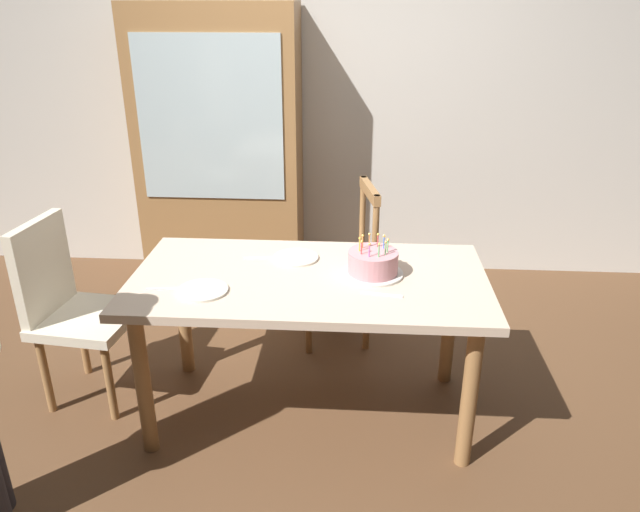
# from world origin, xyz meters

# --- Properties ---
(ground) EXTENTS (6.40, 6.40, 0.00)m
(ground) POSITION_xyz_m (0.00, 0.00, 0.00)
(ground) COLOR brown
(back_wall) EXTENTS (6.40, 0.10, 2.60)m
(back_wall) POSITION_xyz_m (0.00, 1.85, 1.30)
(back_wall) COLOR beige
(back_wall) RESTS_ON ground
(dining_table) EXTENTS (1.62, 0.84, 0.75)m
(dining_table) POSITION_xyz_m (0.00, 0.00, 0.65)
(dining_table) COLOR beige
(dining_table) RESTS_ON ground
(birthday_cake) EXTENTS (0.28, 0.28, 0.18)m
(birthday_cake) POSITION_xyz_m (0.29, 0.03, 0.81)
(birthday_cake) COLOR silver
(birthday_cake) RESTS_ON dining_table
(plate_near_celebrant) EXTENTS (0.22, 0.22, 0.01)m
(plate_near_celebrant) POSITION_xyz_m (-0.45, -0.19, 0.76)
(plate_near_celebrant) COLOR silver
(plate_near_celebrant) RESTS_ON dining_table
(plate_far_side) EXTENTS (0.22, 0.22, 0.01)m
(plate_far_side) POSITION_xyz_m (-0.08, 0.19, 0.76)
(plate_far_side) COLOR silver
(plate_far_side) RESTS_ON dining_table
(fork_near_celebrant) EXTENTS (0.18, 0.04, 0.01)m
(fork_near_celebrant) POSITION_xyz_m (-0.61, -0.18, 0.75)
(fork_near_celebrant) COLOR silver
(fork_near_celebrant) RESTS_ON dining_table
(fork_far_side) EXTENTS (0.18, 0.03, 0.01)m
(fork_far_side) POSITION_xyz_m (-0.24, 0.18, 0.75)
(fork_far_side) COLOR silver
(fork_far_side) RESTS_ON dining_table
(fork_near_guest) EXTENTS (0.18, 0.04, 0.01)m
(fork_near_guest) POSITION_xyz_m (0.33, -0.17, 0.75)
(fork_near_guest) COLOR silver
(fork_near_guest) RESTS_ON dining_table
(chair_spindle_back) EXTENTS (0.52, 0.52, 0.95)m
(chair_spindle_back) POSITION_xyz_m (0.11, 0.75, 0.46)
(chair_spindle_back) COLOR tan
(chair_spindle_back) RESTS_ON ground
(chair_upholstered) EXTENTS (0.49, 0.49, 0.95)m
(chair_upholstered) POSITION_xyz_m (-1.20, 0.07, 0.53)
(chair_upholstered) COLOR beige
(chair_upholstered) RESTS_ON ground
(china_cabinet) EXTENTS (1.10, 0.45, 1.90)m
(china_cabinet) POSITION_xyz_m (-0.74, 1.56, 0.95)
(china_cabinet) COLOR #9E7042
(china_cabinet) RESTS_ON ground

